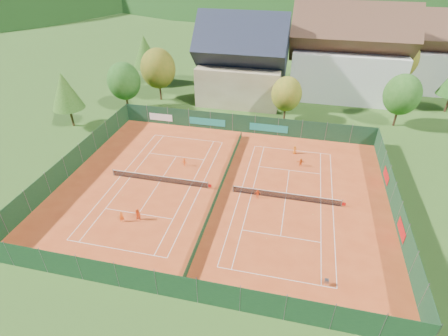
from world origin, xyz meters
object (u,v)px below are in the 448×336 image
player_left_near (122,217)px  player_left_far (184,162)px  player_right_near (257,194)px  player_right_far_a (295,150)px  player_right_far_b (301,162)px  ball_hopper (327,281)px  chalet (242,65)px  player_left_mid (138,215)px  hotel_block_b (417,55)px  hotel_block_a (347,58)px

player_left_near → player_left_far: size_ratio=1.09×
player_left_far → player_right_near: (10.74, -4.89, 0.02)m
player_left_near → player_right_near: size_ratio=1.06×
player_right_far_a → player_right_far_b: (1.00, -3.21, -0.04)m
ball_hopper → player_left_near: 22.00m
chalet → player_left_mid: bearing=-96.9°
hotel_block_b → player_right_near: hotel_block_b is taller
hotel_block_a → player_right_near: (-11.32, -36.59, -6.74)m
hotel_block_b → ball_hopper: hotel_block_b is taller
player_right_near → player_right_far_b: bearing=40.2°
hotel_block_a → player_left_near: hotel_block_a is taller
player_left_near → player_right_far_a: size_ratio=1.08×
player_left_near → player_right_near: player_left_near is taller
hotel_block_a → player_left_mid: 49.80m
ball_hopper → player_right_far_a: 23.07m
hotel_block_a → player_right_far_b: bearing=-103.2°
chalet → hotel_block_b: bearing=23.0°
chalet → player_right_far_b: bearing=-60.8°
player_left_near → player_left_far: (3.10, 12.28, -0.05)m
ball_hopper → player_left_mid: bearing=167.8°
hotel_block_b → player_right_far_b: hotel_block_b is taller
player_left_near → hotel_block_a: bearing=16.9°
hotel_block_a → player_left_mid: hotel_block_a is taller
player_left_far → player_right_near: size_ratio=0.97×
hotel_block_a → hotel_block_b: hotel_block_a is taller
hotel_block_b → player_right_far_b: size_ratio=14.66×
player_right_far_b → ball_hopper: bearing=88.1°
chalet → ball_hopper: 44.91m
player_right_near → player_right_far_a: (3.72, 11.58, -0.01)m
chalet → player_left_near: chalet is taller
chalet → player_left_far: (-3.07, -25.69, -6.00)m
hotel_block_b → player_left_near: 65.35m
hotel_block_b → player_right_far_a: size_ratio=13.71×
player_left_near → player_right_far_a: bearing=3.9°
hotel_block_a → hotel_block_b: 16.14m
player_left_far → player_left_near: bearing=79.9°
hotel_block_b → chalet: bearing=-157.0°
player_left_near → player_right_near: bearing=-15.2°
player_left_mid → player_right_near: 13.97m
hotel_block_a → hotel_block_b: size_ratio=1.25×
hotel_block_b → player_left_mid: bearing=-126.1°
player_left_mid → player_left_far: 11.78m
player_left_far → player_right_far_a: 15.93m
chalet → player_left_near: (-6.17, -37.97, -5.94)m
ball_hopper → player_right_far_b: bearing=99.1°
player_right_far_a → chalet: bearing=-84.9°
player_right_far_a → player_right_far_b: 3.36m
ball_hopper → chalet: bearing=110.4°
player_right_far_a → player_right_far_b: size_ratio=1.07×
chalet → player_right_near: bearing=-75.9°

